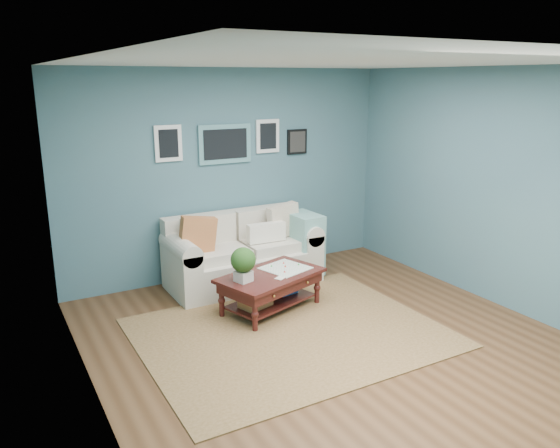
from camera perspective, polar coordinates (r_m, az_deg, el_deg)
room_shell at (r=5.12m, az=6.10°, el=1.28°), size 5.00×5.02×2.70m
area_rug at (r=5.78m, az=1.07°, el=-11.28°), size 3.01×2.41×0.01m
loveseat at (r=7.02m, az=-3.36°, el=-2.93°), size 1.95×0.89×1.00m
coffee_table at (r=6.15m, az=-1.44°, el=-6.01°), size 1.32×1.00×0.82m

